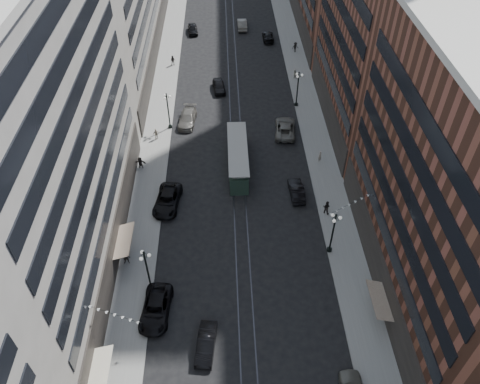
{
  "coord_description": "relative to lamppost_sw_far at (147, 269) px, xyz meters",
  "views": [
    {
      "loc": [
        -1.47,
        0.62,
        38.68
      ],
      "look_at": [
        -0.1,
        36.25,
        5.0
      ],
      "focal_mm": 35.0,
      "sensor_mm": 36.0,
      "label": 1
    }
  ],
  "objects": [
    {
      "name": "ground",
      "position": [
        9.2,
        32.0,
        -3.1
      ],
      "size": [
        220.0,
        220.0,
        0.0
      ],
      "primitive_type": "plane",
      "color": "black",
      "rests_on": "ground"
    },
    {
      "name": "sidewalk_west",
      "position": [
        -1.8,
        42.0,
        -3.02
      ],
      "size": [
        4.0,
        180.0,
        0.15
      ],
      "primitive_type": "cube",
      "color": "gray",
      "rests_on": "ground"
    },
    {
      "name": "sidewalk_east",
      "position": [
        20.2,
        42.0,
        -3.02
      ],
      "size": [
        4.0,
        180.0,
        0.15
      ],
      "primitive_type": "cube",
      "color": "gray",
      "rests_on": "ground"
    },
    {
      "name": "rail_west",
      "position": [
        8.5,
        42.0,
        -3.09
      ],
      "size": [
        0.12,
        180.0,
        0.02
      ],
      "primitive_type": "cube",
      "color": "#2D2D33",
      "rests_on": "ground"
    },
    {
      "name": "rail_east",
      "position": [
        9.9,
        42.0,
        -3.09
      ],
      "size": [
        0.12,
        180.0,
        0.02
      ],
      "primitive_type": "cube",
      "color": "#2D2D33",
      "rests_on": "ground"
    },
    {
      "name": "building_west_mid",
      "position": [
        -7.8,
        5.0,
        10.9
      ],
      "size": [
        8.0,
        36.0,
        28.0
      ],
      "primitive_type": "cube",
      "color": "#A0998D",
      "rests_on": "ground"
    },
    {
      "name": "building_east_mid",
      "position": [
        26.2,
        -0.0,
        8.9
      ],
      "size": [
        8.0,
        30.0,
        24.0
      ],
      "primitive_type": "cube",
      "color": "brown",
      "rests_on": "ground"
    },
    {
      "name": "lamppost_sw_far",
      "position": [
        0.0,
        0.0,
        0.0
      ],
      "size": [
        1.03,
        1.14,
        5.52
      ],
      "color": "black",
      "rests_on": "sidewalk_west"
    },
    {
      "name": "lamppost_sw_mid",
      "position": [
        0.0,
        27.0,
        0.0
      ],
      "size": [
        1.03,
        1.14,
        5.52
      ],
      "color": "black",
      "rests_on": "sidewalk_west"
    },
    {
      "name": "lamppost_se_far",
      "position": [
        18.4,
        4.0,
        0.0
      ],
      "size": [
        1.03,
        1.14,
        5.52
      ],
      "color": "black",
      "rests_on": "sidewalk_east"
    },
    {
      "name": "lamppost_se_mid",
      "position": [
        18.4,
        32.0,
        0.0
      ],
      "size": [
        1.03,
        1.14,
        5.52
      ],
      "color": "black",
      "rests_on": "sidewalk_east"
    },
    {
      "name": "streetcar",
      "position": [
        9.2,
        18.32,
        -1.69
      ],
      "size": [
        2.43,
        10.99,
        3.04
      ],
      "color": "#23382B",
      "rests_on": "ground"
    },
    {
      "name": "car_2",
      "position": [
        0.8,
        -2.86,
        -2.32
      ],
      "size": [
        3.05,
        5.78,
        1.55
      ],
      "primitive_type": "imported",
      "rotation": [
        0.0,
        0.0,
        -0.09
      ],
      "color": "black",
      "rests_on": "ground"
    },
    {
      "name": "car_5",
      "position": [
        5.53,
        -6.58,
        -2.37
      ],
      "size": [
        2.06,
        4.55,
        1.45
      ],
      "primitive_type": "imported",
      "rotation": [
        0.0,
        0.0,
        -0.12
      ],
      "color": "black",
      "rests_on": "ground"
    },
    {
      "name": "pedestrian_2",
      "position": [
        -2.71,
        3.13,
        -2.16
      ],
      "size": [
        0.78,
        0.45,
        1.58
      ],
      "primitive_type": "imported",
      "rotation": [
        0.0,
        0.0,
        0.04
      ],
      "color": "black",
      "rests_on": "sidewalk_west"
    },
    {
      "name": "car_7",
      "position": [
        0.8,
        11.63,
        -2.29
      ],
      "size": [
        3.38,
        6.08,
        1.61
      ],
      "primitive_type": "imported",
      "rotation": [
        0.0,
        0.0,
        -0.13
      ],
      "color": "black",
      "rests_on": "ground"
    },
    {
      "name": "car_8",
      "position": [
        2.4,
        28.25,
        -2.31
      ],
      "size": [
        2.81,
        5.62,
        1.57
      ],
      "primitive_type": "imported",
      "rotation": [
        0.0,
        0.0,
        -0.12
      ],
      "color": "#636058",
      "rests_on": "ground"
    },
    {
      "name": "car_9",
      "position": [
        2.11,
        57.65,
        -2.36
      ],
      "size": [
        2.21,
        4.48,
        1.47
      ],
      "primitive_type": "imported",
      "rotation": [
        0.0,
        0.0,
        0.11
      ],
      "color": "black",
      "rests_on": "ground"
    },
    {
      "name": "car_10",
      "position": [
        16.0,
        12.79,
        -2.38
      ],
      "size": [
        1.73,
        4.44,
        1.44
      ],
      "primitive_type": "imported",
      "rotation": [
        0.0,
        0.0,
        3.19
      ],
      "color": "black",
      "rests_on": "ground"
    },
    {
      "name": "car_11",
      "position": [
        16.0,
        25.33,
        -2.29
      ],
      "size": [
        3.28,
        6.03,
        1.6
      ],
      "primitive_type": "imported",
      "rotation": [
        0.0,
        0.0,
        3.03
      ],
      "color": "#65635A",
      "rests_on": "ground"
    },
    {
      "name": "car_12",
      "position": [
        16.0,
        54.16,
        -2.41
      ],
      "size": [
        1.95,
        4.74,
        1.37
      ],
      "primitive_type": "imported",
      "rotation": [
        0.0,
        0.0,
        3.15
      ],
      "color": "black",
      "rests_on": "ground"
    },
    {
      "name": "car_13",
      "position": [
        6.92,
        36.85,
        -2.35
      ],
      "size": [
        2.28,
        4.56,
        1.49
      ],
      "primitive_type": "imported",
      "rotation": [
        0.0,
        0.0,
        0.12
      ],
      "color": "black",
      "rests_on": "ground"
    },
    {
      "name": "car_14",
      "position": [
        11.47,
        59.23,
        -2.28
      ],
      "size": [
        1.76,
        4.98,
        1.64
      ],
      "primitive_type": "imported",
      "rotation": [
        0.0,
        0.0,
        3.15
      ],
      "color": "#615F56",
      "rests_on": "ground"
    },
    {
      "name": "pedestrian_5",
      "position": [
        -3.09,
        18.39,
        -2.13
      ],
      "size": [
        1.55,
        0.57,
        1.64
      ],
      "primitive_type": "imported",
      "rotation": [
        0.0,
        0.0,
        -0.09
      ],
      "color": "black",
      "rests_on": "sidewalk_west"
    },
    {
      "name": "pedestrian_6",
      "position": [
        -1.65,
        24.44,
        -2.15
      ],
      "size": [
        1.03,
        0.77,
        1.6
      ],
      "primitive_type": "imported",
      "rotation": [
        0.0,
        0.0,
        3.55
      ],
      "color": "#BAAE9A",
      "rests_on": "sidewalk_west"
    },
    {
      "name": "pedestrian_7",
      "position": [
        18.97,
        9.57,
        -2.07
      ],
      "size": [
        0.97,
        0.84,
        1.76
      ],
      "primitive_type": "imported",
      "rotation": [
        0.0,
        0.0,
        2.6
      ],
      "color": "black",
      "rests_on": "sidewalk_east"
    },
    {
      "name": "pedestrian_8",
      "position": [
        19.74,
        18.88,
        -2.19
      ],
      "size": [
        0.66,
        0.6,
        1.51
      ],
      "primitive_type": "imported",
      "rotation": [
        0.0,
        0.0,
        3.71
      ],
      "color": "#A59989",
      "rests_on": "sidewalk_east"
    },
    {
      "name": "pedestrian_9",
      "position": [
        20.34,
        48.96,
        -2.06
      ],
      "size": [
        1.21,
        0.68,
        1.77
      ],
      "primitive_type": "imported",
      "rotation": [
        0.0,
        0.0,
        0.19
      ],
      "color": "black",
      "rests_on": "sidewalk_east"
    },
    {
      "name": "pedestrian_extra_0",
      "position": [
        19.14,
        39.81,
        -2.2
      ],
      "size": [
        0.67,
        0.83,
        1.49
      ],
      "primitive_type": "imported",
      "rotation": [
        0.0,
        0.0,
        5.15
      ],
      "color": "#AEA990",
      "rests_on": "sidewalk_east"
    },
    {
      "name": "pedestrian_extra_2",
      "position": [
        -0.73,
        44.99,
        -2.11
      ],
      "size": [
        0.82,
        0.45,
        1.68
      ],
      "primitive_type": "imported",
      "rotation": [
        0.0,
        0.0,
        6.28
      ],
      "color": "black",
      "rests_on": "sidewalk_west"
    }
  ]
}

